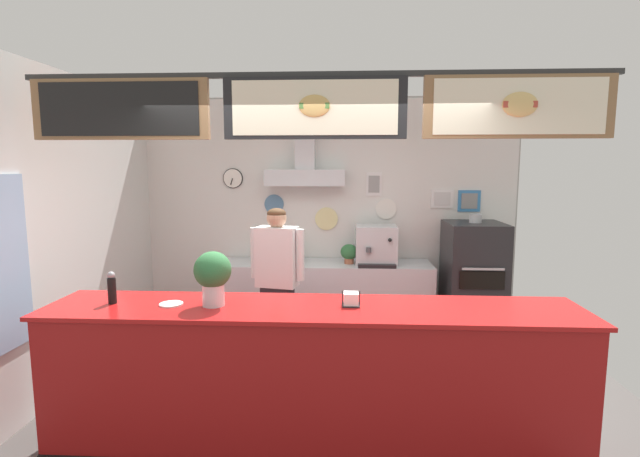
# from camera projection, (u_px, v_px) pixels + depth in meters

# --- Properties ---
(ground_plane) EXTENTS (5.72, 5.72, 0.00)m
(ground_plane) POSITION_uv_depth(u_px,v_px,m) (316.00, 417.00, 3.86)
(ground_plane) COLOR #3F3A38
(back_wall_assembly) EXTENTS (4.76, 2.67, 2.91)m
(back_wall_assembly) POSITION_uv_depth(u_px,v_px,m) (326.00, 207.00, 5.86)
(back_wall_assembly) COLOR #9E9E99
(back_wall_assembly) RESTS_ON ground_plane
(left_wall_with_window) EXTENTS (0.15, 4.76, 2.91)m
(left_wall_with_window) POSITION_uv_depth(u_px,v_px,m) (24.00, 241.00, 3.79)
(left_wall_with_window) COLOR silver
(left_wall_with_window) RESTS_ON ground_plane
(service_counter) EXTENTS (3.80, 0.69, 1.08)m
(service_counter) POSITION_uv_depth(u_px,v_px,m) (313.00, 379.00, 3.36)
(service_counter) COLOR maroon
(service_counter) RESTS_ON ground_plane
(back_prep_counter) EXTENTS (2.60, 0.62, 0.89)m
(back_prep_counter) POSITION_uv_depth(u_px,v_px,m) (325.00, 298.00, 5.77)
(back_prep_counter) COLOR silver
(back_prep_counter) RESTS_ON ground_plane
(pizza_oven) EXTENTS (0.65, 0.74, 1.51)m
(pizza_oven) POSITION_uv_depth(u_px,v_px,m) (473.00, 282.00, 5.48)
(pizza_oven) COLOR #232326
(pizza_oven) RESTS_ON ground_plane
(shop_worker) EXTENTS (0.54, 0.29, 1.66)m
(shop_worker) POSITION_uv_depth(u_px,v_px,m) (277.00, 285.00, 4.61)
(shop_worker) COLOR #232328
(shop_worker) RESTS_ON ground_plane
(espresso_machine) EXTENTS (0.49, 0.47, 0.46)m
(espresso_machine) POSITION_uv_depth(u_px,v_px,m) (376.00, 245.00, 5.62)
(espresso_machine) COLOR silver
(espresso_machine) RESTS_ON back_prep_counter
(potted_rosemary) EXTENTS (0.22, 0.22, 0.27)m
(potted_rosemary) POSITION_uv_depth(u_px,v_px,m) (293.00, 250.00, 5.68)
(potted_rosemary) COLOR #4C4C51
(potted_rosemary) RESTS_ON back_prep_counter
(potted_sage) EXTENTS (0.22, 0.22, 0.25)m
(potted_sage) POSITION_uv_depth(u_px,v_px,m) (264.00, 251.00, 5.72)
(potted_sage) COLOR #4C4C51
(potted_sage) RESTS_ON back_prep_counter
(potted_basil) EXTENTS (0.21, 0.21, 0.24)m
(potted_basil) POSITION_uv_depth(u_px,v_px,m) (349.00, 253.00, 5.65)
(potted_basil) COLOR #9E563D
(potted_basil) RESTS_ON back_prep_counter
(condiment_plate) EXTENTS (0.17, 0.17, 0.01)m
(condiment_plate) POSITION_uv_depth(u_px,v_px,m) (171.00, 304.00, 3.33)
(condiment_plate) COLOR white
(condiment_plate) RESTS_ON service_counter
(napkin_holder) EXTENTS (0.13, 0.12, 0.11)m
(napkin_holder) POSITION_uv_depth(u_px,v_px,m) (351.00, 300.00, 3.31)
(napkin_holder) COLOR #262628
(napkin_holder) RESTS_ON service_counter
(pepper_grinder) EXTENTS (0.06, 0.06, 0.23)m
(pepper_grinder) POSITION_uv_depth(u_px,v_px,m) (112.00, 288.00, 3.35)
(pepper_grinder) COLOR black
(pepper_grinder) RESTS_ON service_counter
(basil_vase) EXTENTS (0.26, 0.26, 0.39)m
(basil_vase) POSITION_uv_depth(u_px,v_px,m) (213.00, 276.00, 3.29)
(basil_vase) COLOR silver
(basil_vase) RESTS_ON service_counter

